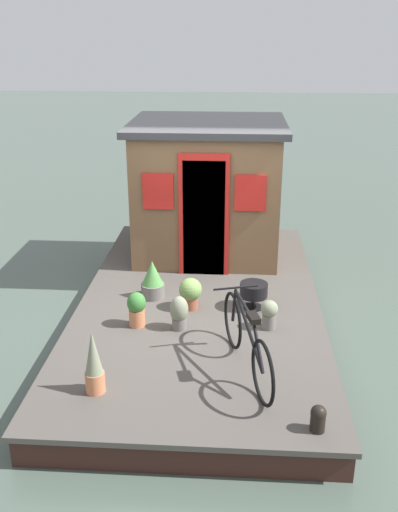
# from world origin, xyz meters

# --- Properties ---
(ground_plane) EXTENTS (60.00, 60.00, 0.00)m
(ground_plane) POSITION_xyz_m (0.00, 0.00, 0.00)
(ground_plane) COLOR #47564C
(houseboat_deck) EXTENTS (5.89, 3.18, 0.38)m
(houseboat_deck) POSITION_xyz_m (0.00, 0.00, 0.19)
(houseboat_deck) COLOR #4C4742
(houseboat_deck) RESTS_ON ground_plane
(houseboat_cabin) EXTENTS (2.16, 2.36, 2.08)m
(houseboat_cabin) POSITION_xyz_m (1.83, 0.00, 1.43)
(houseboat_cabin) COLOR brown
(houseboat_cabin) RESTS_ON houseboat_deck
(bicycle) EXTENTS (1.68, 0.63, 0.79)m
(bicycle) POSITION_xyz_m (-1.73, -0.60, 0.74)
(bicycle) COLOR black
(bicycle) RESTS_ON houseboat_deck
(potted_plant_thyme) EXTENTS (0.22, 0.22, 0.42)m
(potted_plant_thyme) POSITION_xyz_m (-0.84, 0.20, 0.60)
(potted_plant_thyme) COLOR slate
(potted_plant_thyme) RESTS_ON houseboat_deck
(potted_plant_rosemary) EXTENTS (0.32, 0.32, 0.52)m
(potted_plant_rosemary) POSITION_xyz_m (0.02, 0.64, 0.62)
(potted_plant_rosemary) COLOR slate
(potted_plant_rosemary) RESTS_ON houseboat_deck
(potted_plant_succulent) EXTENTS (0.21, 0.21, 0.37)m
(potted_plant_succulent) POSITION_xyz_m (-0.76, -0.89, 0.58)
(potted_plant_succulent) COLOR slate
(potted_plant_succulent) RESTS_ON houseboat_deck
(potted_plant_lavender) EXTENTS (0.23, 0.23, 0.44)m
(potted_plant_lavender) POSITION_xyz_m (-0.79, 0.72, 0.61)
(potted_plant_lavender) COLOR #C6754C
(potted_plant_lavender) RESTS_ON houseboat_deck
(potted_plant_ivy) EXTENTS (0.20, 0.20, 0.68)m
(potted_plant_ivy) POSITION_xyz_m (-2.19, 0.91, 0.70)
(potted_plant_ivy) COLOR #C6754C
(potted_plant_ivy) RESTS_ON houseboat_deck
(potted_plant_basil) EXTENTS (0.30, 0.30, 0.42)m
(potted_plant_basil) POSITION_xyz_m (-0.29, 0.10, 0.61)
(potted_plant_basil) COLOR #935138
(potted_plant_basil) RESTS_ON houseboat_deck
(charcoal_grill) EXTENTS (0.36, 0.36, 0.35)m
(charcoal_grill) POSITION_xyz_m (-0.23, -0.71, 0.62)
(charcoal_grill) COLOR black
(charcoal_grill) RESTS_ON houseboat_deck
(mooring_bollard) EXTENTS (0.15, 0.15, 0.26)m
(mooring_bollard) POSITION_xyz_m (-2.65, -1.24, 0.52)
(mooring_bollard) COLOR black
(mooring_bollard) RESTS_ON houseboat_deck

